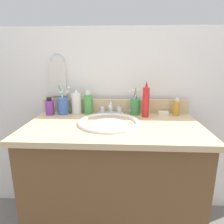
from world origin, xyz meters
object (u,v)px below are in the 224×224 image
object	(u,v)px
hand_towel	(58,79)
faucet	(111,110)
bottle_lotion_white	(76,103)
soap_bar	(163,113)
bottle_cream_purple	(50,107)
cup_green	(135,106)
bottle_toner_green	(88,104)
cup_blue_plastic	(63,106)
bottle_oil_amber	(176,108)
bottle_spray_red	(146,101)

from	to	relation	value
hand_towel	faucet	bearing A→B (deg)	-11.36
bottle_lotion_white	soap_bar	bearing A→B (deg)	-1.52
bottle_cream_purple	faucet	bearing A→B (deg)	4.14
bottle_cream_purple	cup_green	distance (m)	0.55
bottle_toner_green	soap_bar	world-z (taller)	bottle_toner_green
bottle_toner_green	cup_blue_plastic	bearing A→B (deg)	-170.66
faucet	bottle_oil_amber	size ratio (longest dim) A/B	1.42
cup_blue_plastic	cup_green	world-z (taller)	cup_blue_plastic
bottle_oil_amber	soap_bar	world-z (taller)	bottle_oil_amber
hand_towel	soap_bar	world-z (taller)	hand_towel
hand_towel	faucet	size ratio (longest dim) A/B	1.38
bottle_spray_red	faucet	bearing A→B (deg)	167.59
cup_blue_plastic	bottle_lotion_white	bearing A→B (deg)	14.86
faucet	bottle_toner_green	xyz separation A→B (m)	(-0.15, 0.02, 0.04)
bottle_lotion_white	cup_green	xyz separation A→B (m)	(0.39, -0.00, -0.01)
faucet	bottle_spray_red	distance (m)	0.23
faucet	bottle_oil_amber	xyz separation A→B (m)	(0.42, -0.00, 0.02)
bottle_lotion_white	soap_bar	xyz separation A→B (m)	(0.56, -0.01, -0.06)
faucet	bottle_spray_red	xyz separation A→B (m)	(0.22, -0.05, 0.07)
bottle_oil_amber	cup_green	size ratio (longest dim) A/B	0.66
bottle_cream_purple	bottle_oil_amber	world-z (taller)	same
bottle_oil_amber	soap_bar	size ratio (longest dim) A/B	1.76
faucet	bottle_toner_green	bearing A→B (deg)	173.54
cup_blue_plastic	soap_bar	world-z (taller)	cup_blue_plastic
hand_towel	bottle_lotion_white	bearing A→B (deg)	-24.19
bottle_oil_amber	soap_bar	distance (m)	0.09
faucet	soap_bar	bearing A→B (deg)	-0.38
hand_towel	cup_green	distance (m)	0.55
bottle_oil_amber	cup_green	bearing A→B (deg)	177.37
faucet	soap_bar	world-z (taller)	faucet
bottle_oil_amber	bottle_lotion_white	xyz separation A→B (m)	(-0.64, 0.02, 0.02)
hand_towel	cup_blue_plastic	xyz separation A→B (m)	(0.05, -0.08, -0.16)
bottle_cream_purple	bottle_toner_green	bearing A→B (deg)	10.56
hand_towel	bottle_cream_purple	size ratio (longest dim) A/B	1.93
hand_towel	bottle_lotion_white	size ratio (longest dim) A/B	1.37
cup_blue_plastic	bottle_toner_green	bearing A→B (deg)	9.34
hand_towel	bottle_lotion_white	world-z (taller)	hand_towel
bottle_oil_amber	faucet	bearing A→B (deg)	179.62
bottle_spray_red	bottle_toner_green	bearing A→B (deg)	169.97
cup_blue_plastic	cup_green	size ratio (longest dim) A/B	1.11
bottle_cream_purple	bottle_toner_green	size ratio (longest dim) A/B	0.74
faucet	bottle_cream_purple	xyz separation A→B (m)	(-0.39, -0.03, 0.02)
bottle_toner_green	cup_blue_plastic	size ratio (longest dim) A/B	0.80
bottle_cream_purple	hand_towel	bearing A→B (deg)	71.08
cup_green	bottle_lotion_white	bearing A→B (deg)	179.47
bottle_lotion_white	bottle_toner_green	xyz separation A→B (m)	(0.08, 0.00, -0.00)
hand_towel	bottle_toner_green	world-z (taller)	hand_towel
soap_bar	bottle_toner_green	bearing A→B (deg)	177.75
bottle_spray_red	bottle_oil_amber	xyz separation A→B (m)	(0.20, 0.05, -0.05)
bottle_oil_amber	bottle_lotion_white	bearing A→B (deg)	178.62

